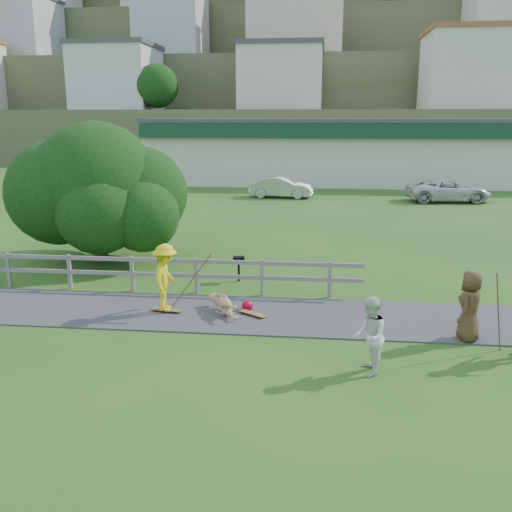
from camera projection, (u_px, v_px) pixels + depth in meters
The scene contains 18 objects.
ground at pixel (248, 336), 13.94m from camera, with size 260.00×260.00×0.00m, color #295819.
path at pixel (255, 315), 15.38m from camera, with size 34.00×3.00×0.04m, color #38383A.
fence at pixel (112, 268), 17.46m from camera, with size 15.05×0.10×1.10m.
strip_mall at pixel (350, 150), 46.62m from camera, with size 32.50×10.75×5.10m.
hillside at pixel (314, 62), 98.66m from camera, with size 220.00×67.00×47.50m.
skater_rider at pixel (166, 281), 15.35m from camera, with size 1.18×0.68×1.83m, color yellow.
skater_fallen at pixel (224, 304), 15.40m from camera, with size 1.57×0.38×0.57m, color tan.
spectator_a at pixel (369, 336), 11.71m from camera, with size 0.80×0.63×1.65m, color silver.
spectator_c at pixel (470, 306), 13.44m from camera, with size 0.85×0.55×1.73m, color #4E381F.
car_silver at pixel (281, 187), 37.76m from camera, with size 1.45×4.15×1.37m, color #BABCC3.
car_white at pixel (448, 190), 35.91m from camera, with size 2.37×5.13×1.43m, color silver.
tree at pixel (98, 207), 20.77m from camera, with size 7.14×7.14×4.03m, color black, non-canonical shape.
bbq at pixel (239, 269), 18.51m from camera, with size 0.38×0.29×0.82m, color black, non-canonical shape.
longboard_rider at pixel (167, 311), 15.56m from camera, with size 0.84×0.21×0.09m, color brown, non-canonical shape.
longboard_fallen at pixel (253, 315), 15.27m from camera, with size 0.84×0.21×0.09m, color brown, non-canonical shape.
helmet at pixel (247, 306), 15.70m from camera, with size 0.31×0.31×0.31m, color #AB0421.
pole_rider at pixel (191, 275), 15.65m from camera, with size 0.03×0.03×2.00m, color #523921.
pole_spec_left at pixel (498, 312), 12.86m from camera, with size 0.03×0.03×1.85m, color #523921.
Camera 1 is at (1.66, -12.97, 5.21)m, focal length 40.00 mm.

